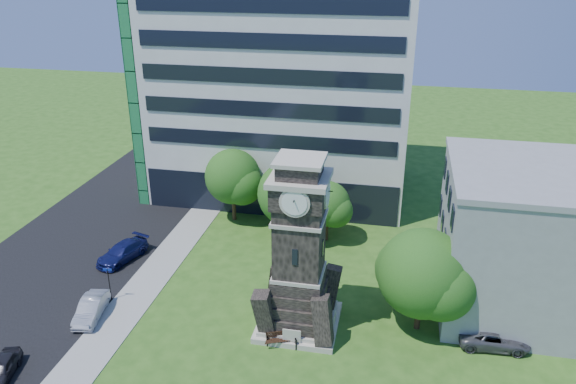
% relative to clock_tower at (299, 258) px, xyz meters
% --- Properties ---
extents(ground, '(160.00, 160.00, 0.00)m').
position_rel_clock_tower_xyz_m(ground, '(-3.00, -2.00, -5.28)').
color(ground, '#2B5518').
rests_on(ground, ground).
extents(sidewalk, '(3.00, 70.00, 0.06)m').
position_rel_clock_tower_xyz_m(sidewalk, '(-12.50, 3.00, -5.25)').
color(sidewalk, gray).
rests_on(sidewalk, ground).
extents(street, '(14.00, 80.00, 0.02)m').
position_rel_clock_tower_xyz_m(street, '(-21.00, 3.00, -5.27)').
color(street, black).
rests_on(street, ground).
extents(clock_tower, '(5.40, 5.40, 12.22)m').
position_rel_clock_tower_xyz_m(clock_tower, '(0.00, 0.00, 0.00)').
color(clock_tower, beige).
rests_on(clock_tower, ground).
extents(office_tall, '(26.20, 15.11, 28.60)m').
position_rel_clock_tower_xyz_m(office_tall, '(-6.20, 23.84, 8.94)').
color(office_tall, white).
rests_on(office_tall, ground).
extents(office_low, '(15.20, 12.20, 10.40)m').
position_rel_clock_tower_xyz_m(office_low, '(16.97, 6.00, -0.07)').
color(office_low, '#939698').
rests_on(office_low, ground).
extents(car_street_south, '(2.26, 3.83, 1.22)m').
position_rel_clock_tower_xyz_m(car_street_south, '(-16.61, -8.71, -4.67)').
color(car_street_south, black).
rests_on(car_street_south, ground).
extents(car_street_mid, '(2.16, 4.34, 1.37)m').
position_rel_clock_tower_xyz_m(car_street_mid, '(-14.44, -2.05, -4.60)').
color(car_street_mid, '#9C9DA3').
rests_on(car_street_mid, ground).
extents(car_street_north, '(3.35, 5.25, 1.42)m').
position_rel_clock_tower_xyz_m(car_street_north, '(-16.01, 5.75, -4.57)').
color(car_street_north, '#11164C').
rests_on(car_street_north, ground).
extents(car_east_lot, '(4.66, 2.34, 1.26)m').
position_rel_clock_tower_xyz_m(car_east_lot, '(12.87, 0.28, -4.65)').
color(car_east_lot, '#505056').
rests_on(car_east_lot, ground).
extents(park_bench, '(2.03, 0.54, 1.05)m').
position_rel_clock_tower_xyz_m(park_bench, '(-0.70, -2.43, -4.73)').
color(park_bench, black).
rests_on(park_bench, ground).
extents(street_sign, '(0.66, 0.07, 2.73)m').
position_rel_clock_tower_xyz_m(street_sign, '(-14.12, 0.16, -3.57)').
color(street_sign, black).
rests_on(street_sign, ground).
extents(tree_nw, '(5.71, 5.19, 7.03)m').
position_rel_clock_tower_xyz_m(tree_nw, '(-9.03, 15.00, -1.03)').
color(tree_nw, '#332114').
rests_on(tree_nw, ground).
extents(tree_nc, '(6.36, 5.78, 7.24)m').
position_rel_clock_tower_xyz_m(tree_nc, '(-2.99, 12.37, -1.11)').
color(tree_nc, '#332114').
rests_on(tree_nc, ground).
extents(tree_ne, '(4.41, 4.01, 5.53)m').
position_rel_clock_tower_xyz_m(tree_ne, '(0.18, 12.68, -1.90)').
color(tree_ne, '#332114').
rests_on(tree_ne, ground).
extents(tree_east, '(6.59, 5.99, 7.34)m').
position_rel_clock_tower_xyz_m(tree_east, '(8.08, 1.28, -1.12)').
color(tree_east, '#332114').
rests_on(tree_east, ground).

